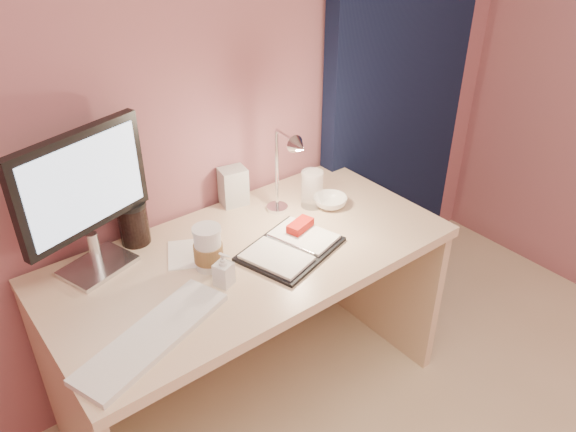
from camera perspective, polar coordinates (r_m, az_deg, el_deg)
room at (r=2.55m, az=9.92°, el=14.97°), size 3.50×3.50×3.50m
desk at (r=2.13m, az=-4.83°, el=-7.69°), size 1.40×0.70×0.73m
monitor at (r=1.82m, az=-20.21°, el=2.31°), size 0.44×0.22×0.48m
keyboard at (r=1.65m, az=-13.53°, el=-11.80°), size 0.51×0.30×0.02m
planner at (r=1.94m, az=0.34°, el=-3.06°), size 0.39×0.33×0.05m
paper_a at (r=1.90m, az=-1.45°, el=-4.45°), size 0.18×0.18×0.00m
paper_c at (r=1.96m, az=-9.56°, el=-3.74°), size 0.23×0.23×0.00m
coffee_cup at (r=1.84m, az=-8.11°, el=-3.37°), size 0.10×0.10×0.16m
clear_cup at (r=2.17m, az=2.45°, el=2.75°), size 0.08×0.08×0.15m
bowl at (r=2.19m, az=4.32°, el=1.46°), size 0.17×0.17×0.04m
lotion_bottle at (r=1.77m, az=-6.58°, el=-5.39°), size 0.07×0.07×0.12m
dark_jar at (r=2.02m, az=-15.40°, el=-0.82°), size 0.10×0.10×0.15m
product_box at (r=2.19m, az=-5.57°, el=3.01°), size 0.11×0.10×0.15m
desk_lamp at (r=2.01m, az=0.56°, el=5.14°), size 0.09×0.22×0.35m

